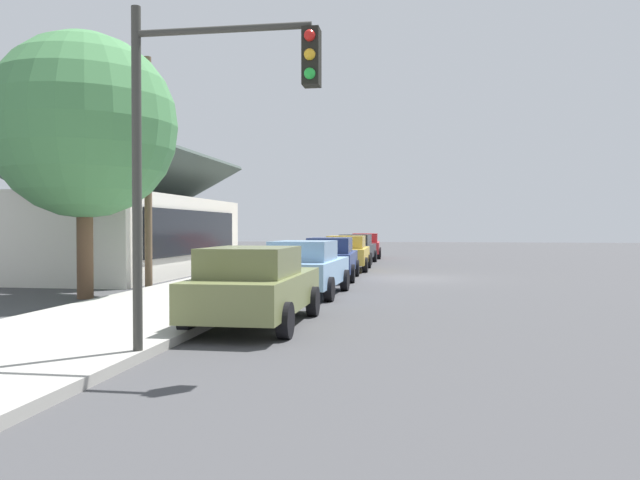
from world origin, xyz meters
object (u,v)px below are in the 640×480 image
car_olive (255,285)px  car_navy (331,258)px  car_cherry (365,245)px  car_mustard (347,252)px  car_charcoal (356,249)px  car_skyblue (306,267)px  utility_pole_wooden (148,167)px  shade_tree (84,126)px  fire_hydrant_red (318,258)px  traffic_light_main (206,122)px

car_olive → car_navy: (11.28, 0.04, -0.00)m
car_olive → car_navy: 11.28m
car_cherry → car_mustard: bearing=177.7°
car_charcoal → car_mustard: bearing=-177.4°
car_skyblue → car_cherry: 22.15m
car_olive → utility_pole_wooden: bearing=38.0°
car_charcoal → utility_pole_wooden: utility_pole_wooden is taller
car_skyblue → shade_tree: (-1.74, 5.91, 3.94)m
shade_tree → utility_pole_wooden: 3.31m
car_olive → car_mustard: 16.47m
car_cherry → car_skyblue: bearing=177.5°
car_olive → car_skyblue: bearing=0.1°
car_navy → shade_tree: size_ratio=0.66×
car_navy → fire_hydrant_red: size_ratio=6.77×
utility_pole_wooden → shade_tree: bearing=172.4°
traffic_light_main → car_skyblue: bearing=1.1°
car_skyblue → car_navy: 5.63m
shade_tree → car_mustard: bearing=-25.1°
car_cherry → shade_tree: (-23.88, 5.77, 3.94)m
shade_tree → traffic_light_main: size_ratio=1.41×
car_charcoal → car_cherry: size_ratio=1.06×
utility_pole_wooden → car_olive: bearing=-142.3°
car_olive → car_skyblue: (5.64, -0.02, -0.00)m
car_skyblue → car_olive: bearing=-178.4°
car_skyblue → car_charcoal: (16.28, 0.14, -0.00)m
car_cherry → shade_tree: 24.88m
car_cherry → utility_pole_wooden: 21.61m
car_olive → car_cherry: same height
fire_hydrant_red → car_skyblue: bearing=-172.6°
traffic_light_main → shade_tree: bearing=39.5°
car_olive → car_charcoal: (21.92, 0.12, -0.00)m
car_mustard → fire_hydrant_red: size_ratio=6.81×
car_mustard → car_cherry: bearing=-1.0°
car_charcoal → car_olive: bearing=-178.2°
car_olive → car_cherry: 27.79m
car_olive → car_charcoal: same height
car_charcoal → shade_tree: size_ratio=0.64×
traffic_light_main → fire_hydrant_red: bearing=4.6°
shade_tree → traffic_light_main: (-7.37, -6.08, -1.27)m
car_cherry → car_navy: bearing=177.4°
car_olive → car_cherry: size_ratio=1.06×
shade_tree → car_olive: bearing=-123.5°
car_olive → car_mustard: size_ratio=0.96×
car_mustard → fire_hydrant_red: (0.62, 1.45, -0.32)m
traffic_light_main → car_mustard: bearing=0.6°
car_olive → car_navy: size_ratio=0.97×
shade_tree → fire_hydrant_red: 14.54m
car_skyblue → car_cherry: size_ratio=1.06×
car_olive → traffic_light_main: 4.38m
car_navy → car_cherry: 16.51m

